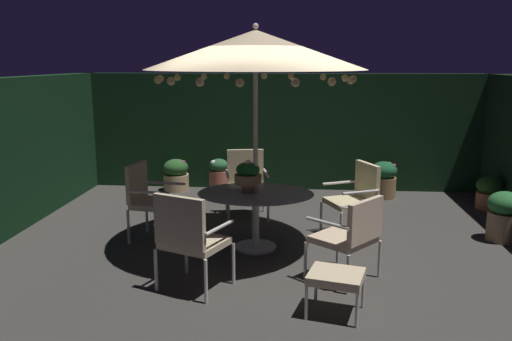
{
  "coord_description": "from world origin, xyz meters",
  "views": [
    {
      "loc": [
        0.29,
        -6.34,
        2.33
      ],
      "look_at": [
        -0.23,
        -0.02,
        1.0
      ],
      "focal_mm": 36.55,
      "sensor_mm": 36.0,
      "label": 1
    }
  ],
  "objects": [
    {
      "name": "patio_chair_northeast",
      "position": [
        -0.5,
        1.33,
        0.56
      ],
      "size": [
        0.71,
        0.69,
        1.0
      ],
      "color": "silver",
      "rests_on": "ground_plane"
    },
    {
      "name": "potted_plant_front_corner",
      "position": [
        -1.14,
        2.74,
        0.31
      ],
      "size": [
        0.35,
        0.35,
        0.61
      ],
      "color": "#B25D4C",
      "rests_on": "ground_plane"
    },
    {
      "name": "patio_chair_south",
      "position": [
        0.86,
        -1.0,
        0.54
      ],
      "size": [
        0.84,
        0.85,
        0.93
      ],
      "color": "beige",
      "rests_on": "ground_plane"
    },
    {
      "name": "ground_plane",
      "position": [
        0.0,
        0.0,
        -0.01
      ],
      "size": [
        7.69,
        6.76,
        0.02
      ],
      "primitive_type": "cube",
      "color": "#3C3935"
    },
    {
      "name": "potted_plant_left_far",
      "position": [
        1.77,
        2.62,
        0.33
      ],
      "size": [
        0.44,
        0.44,
        0.63
      ],
      "color": "olive",
      "rests_on": "ground_plane"
    },
    {
      "name": "ottoman_footrest",
      "position": [
        0.66,
        -1.77,
        0.36
      ],
      "size": [
        0.59,
        0.54,
        0.41
      ],
      "color": "silver",
      "rests_on": "ground_plane"
    },
    {
      "name": "centerpiece_planter",
      "position": [
        -0.33,
        -0.06,
        0.95
      ],
      "size": [
        0.34,
        0.34,
        0.4
      ],
      "color": "tan",
      "rests_on": "patio_dining_table"
    },
    {
      "name": "patio_chair_southeast",
      "position": [
        -0.81,
        -1.4,
        0.61
      ],
      "size": [
        0.81,
        0.76,
        1.05
      ],
      "color": "silver",
      "rests_on": "ground_plane"
    },
    {
      "name": "patio_dining_table",
      "position": [
        -0.23,
        -0.08,
        0.6
      ],
      "size": [
        1.45,
        1.21,
        0.73
      ],
      "color": "silver",
      "rests_on": "ground_plane"
    },
    {
      "name": "patio_chair_east",
      "position": [
        -1.65,
        0.15,
        0.59
      ],
      "size": [
        0.71,
        0.66,
        1.02
      ],
      "color": "silver",
      "rests_on": "ground_plane"
    },
    {
      "name": "hedge_backdrop_rear",
      "position": [
        0.0,
        3.23,
        1.06
      ],
      "size": [
        7.69,
        0.3,
        2.11
      ],
      "primitive_type": "cube",
      "color": "black",
      "rests_on": "ground_plane"
    },
    {
      "name": "patio_chair_north",
      "position": [
        1.07,
        0.51,
        0.58
      ],
      "size": [
        0.76,
        0.77,
        1.0
      ],
      "color": "silver",
      "rests_on": "ground_plane"
    },
    {
      "name": "potted_plant_right_far",
      "position": [
        3.35,
        2.02,
        0.28
      ],
      "size": [
        0.42,
        0.42,
        0.54
      ],
      "color": "#A76142",
      "rests_on": "ground_plane"
    },
    {
      "name": "potted_plant_back_right",
      "position": [
        3.0,
        0.48,
        0.35
      ],
      "size": [
        0.45,
        0.45,
        0.66
      ],
      "color": "#8C7252",
      "rests_on": "ground_plane"
    },
    {
      "name": "potted_plant_left_near",
      "position": [
        -1.94,
        2.82,
        0.29
      ],
      "size": [
        0.46,
        0.46,
        0.58
      ],
      "color": "tan",
      "rests_on": "ground_plane"
    },
    {
      "name": "patio_umbrella",
      "position": [
        -0.23,
        -0.08,
        2.46
      ],
      "size": [
        2.64,
        2.64,
        2.77
      ],
      "color": "beige",
      "rests_on": "ground_plane"
    }
  ]
}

